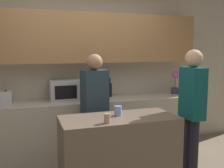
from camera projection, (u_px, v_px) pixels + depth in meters
back_wall at (81, 57)px, 4.13m from camera, size 6.40×0.40×2.70m
back_counter at (86, 128)px, 4.02m from camera, size 3.60×0.62×0.90m
kitchen_island at (119, 154)px, 3.06m from camera, size 1.34×0.61×0.88m
microwave at (67, 90)px, 3.91m from camera, size 0.52×0.39×0.30m
toaster at (2, 98)px, 3.64m from camera, size 0.26×0.16×0.18m
potted_plant at (175, 82)px, 4.49m from camera, size 0.14×0.14×0.40m
bottle_0 at (103, 94)px, 3.96m from camera, size 0.07×0.07×0.23m
bottle_1 at (106, 93)px, 4.04m from camera, size 0.07×0.07×0.23m
bottle_2 at (110, 90)px, 4.19m from camera, size 0.06×0.06×0.31m
cup_0 at (107, 118)px, 2.74m from camera, size 0.07×0.07×0.10m
cup_1 at (118, 111)px, 3.05m from camera, size 0.09×0.09×0.11m
person_left at (192, 104)px, 3.24m from camera, size 0.22×0.35×1.65m
person_center at (95, 103)px, 3.48m from camera, size 0.37×0.26×1.59m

